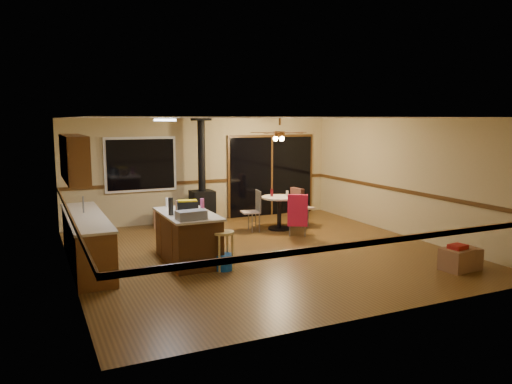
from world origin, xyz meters
TOP-DOWN VIEW (x-y plane):
  - floor at (0.00, 0.00)m, footprint 7.00×7.00m
  - ceiling at (0.00, 0.00)m, footprint 7.00×7.00m
  - wall_back at (0.00, 3.50)m, footprint 7.00×0.00m
  - wall_front at (0.00, -3.50)m, footprint 7.00×0.00m
  - wall_left at (-3.50, 0.00)m, footprint 0.00×7.00m
  - wall_right at (3.50, 0.00)m, footprint 0.00×7.00m
  - chair_rail at (0.00, 0.00)m, footprint 7.00×7.00m
  - window at (-1.60, 3.45)m, footprint 1.72×0.10m
  - sliding_door at (1.90, 3.45)m, footprint 2.52×0.10m
  - lower_cabinets at (-3.20, 0.50)m, footprint 0.60×3.00m
  - countertop at (-3.20, 0.50)m, footprint 0.64×3.04m
  - upper_cabinets at (-3.33, 0.70)m, footprint 0.35×2.00m
  - kitchen_island at (-1.50, 0.00)m, footprint 0.88×1.68m
  - wood_stove at (-0.20, 3.05)m, footprint 0.55×0.50m
  - ceiling_fan at (1.24, 1.70)m, footprint 0.24×0.24m
  - fluorescent_strip at (-1.80, 0.30)m, footprint 0.10×1.20m
  - toolbox_grey at (-1.61, -0.60)m, footprint 0.51×0.30m
  - toolbox_black at (-1.49, 0.02)m, footprint 0.40×0.26m
  - toolbox_yellow_lid at (-1.49, 0.02)m, footprint 0.36×0.24m
  - box_on_island at (-1.49, 0.25)m, footprint 0.26×0.31m
  - bottle_dark at (-1.82, -0.07)m, footprint 0.10×0.10m
  - bottle_pink at (-1.18, 0.11)m, footprint 0.09×0.09m
  - bottle_white at (-1.68, 0.72)m, footprint 0.07×0.07m
  - bar_stool at (-1.10, -0.75)m, footprint 0.45×0.45m
  - blue_bucket at (-1.09, -0.75)m, footprint 0.42×0.42m
  - dining_table at (1.24, 1.70)m, footprint 0.84×0.84m
  - glass_red at (1.09, 1.80)m, footprint 0.09×0.09m
  - glass_cream at (1.42, 1.65)m, footprint 0.07×0.07m
  - chair_left at (0.65, 1.78)m, footprint 0.47×0.46m
  - chair_near at (1.25, 0.84)m, footprint 0.59×0.61m
  - chair_right at (1.76, 1.73)m, footprint 0.51×0.47m
  - box_under_window at (-1.14, 3.10)m, footprint 0.60×0.52m
  - box_corner_a at (2.53, -2.45)m, footprint 0.55×0.48m
  - box_corner_b at (2.73, -2.43)m, footprint 0.49×0.43m
  - box_small_red at (2.53, -2.45)m, footprint 0.31×0.27m

SIDE VIEW (x-z plane):
  - floor at x=0.00m, z-range 0.00..0.00m
  - blue_bucket at x=-1.09m, z-range 0.00..0.27m
  - box_corner_b at x=2.73m, z-range 0.00..0.37m
  - box_corner_a at x=2.53m, z-range 0.00..0.38m
  - box_under_window at x=-1.14m, z-range 0.00..0.42m
  - bar_stool at x=-1.10m, z-range 0.00..0.67m
  - box_small_red at x=2.53m, z-range 0.38..0.45m
  - lower_cabinets at x=-3.20m, z-range 0.00..0.86m
  - kitchen_island at x=-1.50m, z-range 0.00..0.90m
  - dining_table at x=1.24m, z-range 0.14..0.92m
  - chair_left at x=0.65m, z-range 0.33..0.85m
  - chair_near at x=1.25m, z-range 0.25..0.95m
  - chair_right at x=1.76m, z-range 0.25..0.95m
  - wood_stove at x=-0.20m, z-range -0.53..1.99m
  - glass_cream at x=1.42m, z-range 0.78..0.92m
  - glass_red at x=1.09m, z-range 0.78..0.96m
  - countertop at x=-3.20m, z-range 0.86..0.90m
  - toolbox_grey at x=-1.61m, z-range 0.90..1.05m
  - box_on_island at x=-1.49m, z-range 0.90..1.08m
  - bottle_white at x=-1.68m, z-range 0.90..1.08m
  - chair_rail at x=0.00m, z-range 0.96..1.04m
  - toolbox_black at x=-1.49m, z-range 0.90..1.10m
  - bottle_pink at x=-1.18m, z-range 0.90..1.13m
  - sliding_door at x=1.90m, z-range 0.00..2.10m
  - bottle_dark at x=-1.82m, z-range 0.90..1.21m
  - toolbox_yellow_lid at x=-1.49m, z-range 1.10..1.13m
  - wall_back at x=0.00m, z-range -2.20..4.80m
  - wall_front at x=0.00m, z-range -2.20..4.80m
  - wall_left at x=-3.50m, z-range -2.20..4.80m
  - wall_right at x=3.50m, z-range -2.20..4.80m
  - window at x=-1.60m, z-range 0.84..2.16m
  - upper_cabinets at x=-3.33m, z-range 1.50..2.30m
  - ceiling_fan at x=1.24m, z-range 1.94..2.49m
  - fluorescent_strip at x=-1.80m, z-range 2.54..2.58m
  - ceiling at x=0.00m, z-range 2.60..2.60m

